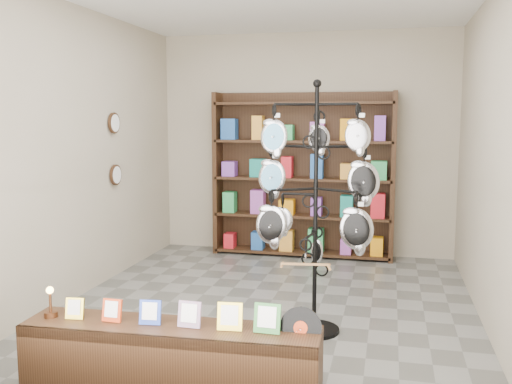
% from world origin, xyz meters
% --- Properties ---
extents(ground, '(5.00, 5.00, 0.00)m').
position_xyz_m(ground, '(0.00, 0.00, 0.00)').
color(ground, slate).
rests_on(ground, ground).
extents(room_envelope, '(5.00, 5.00, 5.00)m').
position_xyz_m(room_envelope, '(0.00, 0.00, 1.85)').
color(room_envelope, '#AC9F8B').
rests_on(room_envelope, ground).
extents(display_tree, '(1.12, 0.95, 2.18)m').
position_xyz_m(display_tree, '(0.53, -0.46, 1.26)').
color(display_tree, black).
rests_on(display_tree, ground).
extents(front_shelf, '(2.02, 0.49, 0.71)m').
position_xyz_m(front_shelf, '(-0.25, -1.85, 0.25)').
color(front_shelf, black).
rests_on(front_shelf, ground).
extents(back_shelving, '(2.42, 0.36, 2.20)m').
position_xyz_m(back_shelving, '(0.00, 2.30, 1.03)').
color(back_shelving, black).
rests_on(back_shelving, ground).
extents(wall_clocks, '(0.03, 0.24, 0.84)m').
position_xyz_m(wall_clocks, '(-1.97, 0.80, 1.50)').
color(wall_clocks, black).
rests_on(wall_clocks, ground).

